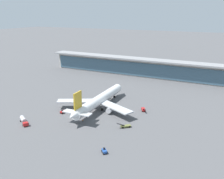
% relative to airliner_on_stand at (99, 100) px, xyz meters
% --- Properties ---
extents(ground_plane, '(1200.00, 1200.00, 0.00)m').
position_rel_airliner_on_stand_xyz_m(ground_plane, '(0.60, 2.87, -5.01)').
color(ground_plane, '#515154').
extents(airliner_on_stand, '(45.97, 59.77, 15.92)m').
position_rel_airliner_on_stand_xyz_m(airliner_on_stand, '(0.00, 0.00, 0.00)').
color(airliner_on_stand, white).
rests_on(airliner_on_stand, ground).
extents(service_truck_near_nose_red, '(2.04, 3.05, 2.05)m').
position_rel_airliner_on_stand_xyz_m(service_truck_near_nose_red, '(-13.90, -14.48, -4.14)').
color(service_truck_near_nose_red, '#B21E1E').
rests_on(service_truck_near_nose_red, ground).
extents(service_truck_under_wing_olive, '(5.94, 5.58, 2.70)m').
position_rel_airliner_on_stand_xyz_m(service_truck_under_wing_olive, '(23.19, -15.25, -4.21)').
color(service_truck_under_wing_olive, olive).
rests_on(service_truck_under_wing_olive, ground).
extents(service_truck_mid_apron_red, '(8.46, 6.52, 2.95)m').
position_rel_airliner_on_stand_xyz_m(service_truck_mid_apron_red, '(-22.60, -33.70, -3.31)').
color(service_truck_mid_apron_red, '#B21E1E').
rests_on(service_truck_mid_apron_red, ground).
extents(service_truck_by_tail_olive, '(2.07, 6.84, 2.70)m').
position_rel_airliner_on_stand_xyz_m(service_truck_by_tail_olive, '(-3.19, 14.24, -4.21)').
color(service_truck_by_tail_olive, olive).
rests_on(service_truck_by_tail_olive, ground).
extents(service_truck_on_taxiway_red, '(4.19, 6.71, 2.70)m').
position_rel_airliner_on_stand_xyz_m(service_truck_on_taxiway_red, '(23.27, 8.67, -4.21)').
color(service_truck_on_taxiway_red, '#B21E1E').
rests_on(service_truck_on_taxiway_red, ground).
extents(service_truck_at_far_stand_blue, '(3.23, 3.22, 2.05)m').
position_rel_airliner_on_stand_xyz_m(service_truck_at_far_stand_blue, '(25.36, -39.62, -4.14)').
color(service_truck_at_far_stand_blue, '#234C9E').
rests_on(service_truck_at_far_stand_blue, ground).
extents(terminal_building, '(183.60, 12.80, 15.20)m').
position_rel_airliner_on_stand_xyz_m(terminal_building, '(0.60, 82.47, 2.85)').
color(terminal_building, '#B2ADA3').
rests_on(terminal_building, ground).
extents(safety_cone_alpha, '(0.62, 0.62, 0.70)m').
position_rel_airliner_on_stand_xyz_m(safety_cone_alpha, '(1.03, -17.68, -4.70)').
color(safety_cone_alpha, orange).
rests_on(safety_cone_alpha, ground).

